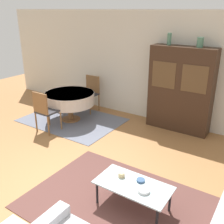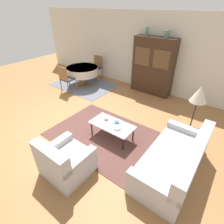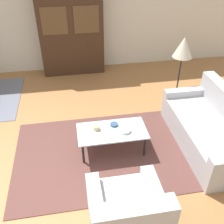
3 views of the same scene
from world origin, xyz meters
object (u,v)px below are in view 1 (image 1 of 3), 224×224
(dining_table, at_px, (70,99))
(vase_tall, at_px, (169,39))
(display_cabinet, at_px, (180,90))
(dining_chair_far, at_px, (90,91))
(cup, at_px, (121,175))
(dining_chair_near, at_px, (45,109))
(bowl_small, at_px, (141,180))
(coffee_table, at_px, (133,187))
(bowl, at_px, (144,190))
(vase_short, at_px, (200,42))

(dining_table, relative_size, vase_tall, 4.78)
(display_cabinet, relative_size, dining_chair_far, 2.00)
(cup, distance_m, vase_tall, 3.39)
(dining_chair_near, bearing_deg, display_cabinet, 36.96)
(dining_chair_far, relative_size, bowl_small, 8.11)
(coffee_table, bearing_deg, display_cabinet, 98.47)
(coffee_table, distance_m, vase_tall, 3.53)
(dining_chair_far, bearing_deg, display_cabinet, -175.88)
(vase_tall, bearing_deg, bowl, -71.73)
(dining_chair_far, distance_m, bowl, 4.23)
(vase_tall, bearing_deg, dining_chair_far, -175.16)
(coffee_table, relative_size, cup, 11.15)
(bowl_small, bearing_deg, dining_table, 148.65)
(coffee_table, height_order, vase_tall, vase_tall)
(dining_table, bearing_deg, vase_tall, 25.78)
(cup, height_order, vase_tall, vase_tall)
(vase_tall, bearing_deg, display_cabinet, -0.15)
(dining_chair_near, height_order, bowl, dining_chair_near)
(display_cabinet, height_order, dining_table, display_cabinet)
(bowl_small, bearing_deg, cup, -169.14)
(bowl_small, bearing_deg, vase_short, 93.54)
(coffee_table, height_order, dining_chair_near, dining_chair_near)
(cup, relative_size, bowl, 0.56)
(display_cabinet, distance_m, dining_table, 2.72)
(coffee_table, height_order, dining_chair_far, dining_chair_far)
(cup, distance_m, bowl, 0.45)
(coffee_table, bearing_deg, bowl_small, 66.32)
(coffee_table, xyz_separation_m, vase_tall, (-0.81, 2.97, 1.72))
(vase_tall, height_order, vase_short, vase_tall)
(bowl_small, bearing_deg, coffee_table, -113.68)
(coffee_table, distance_m, vase_short, 3.42)
(dining_chair_near, relative_size, cup, 10.13)
(display_cabinet, bearing_deg, dining_table, -157.60)
(dining_chair_far, relative_size, vase_tall, 3.72)
(bowl_small, bearing_deg, dining_chair_near, 161.98)
(dining_table, bearing_deg, display_cabinet, 22.40)
(dining_table, height_order, vase_short, vase_short)
(vase_tall, bearing_deg, coffee_table, -74.83)
(dining_chair_near, bearing_deg, dining_table, 90.00)
(display_cabinet, height_order, dining_chair_near, display_cabinet)
(dining_table, distance_m, dining_chair_near, 0.85)
(display_cabinet, height_order, bowl, display_cabinet)
(display_cabinet, bearing_deg, coffee_table, -81.53)
(coffee_table, xyz_separation_m, dining_table, (-2.93, 1.94, 0.23))
(coffee_table, distance_m, dining_table, 3.53)
(bowl, xyz_separation_m, bowl_small, (-0.14, 0.18, -0.00))
(dining_table, xyz_separation_m, dining_chair_far, (-0.00, 0.85, -0.02))
(dining_chair_far, distance_m, vase_short, 3.19)
(coffee_table, bearing_deg, dining_table, 146.49)
(coffee_table, bearing_deg, cup, 164.22)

